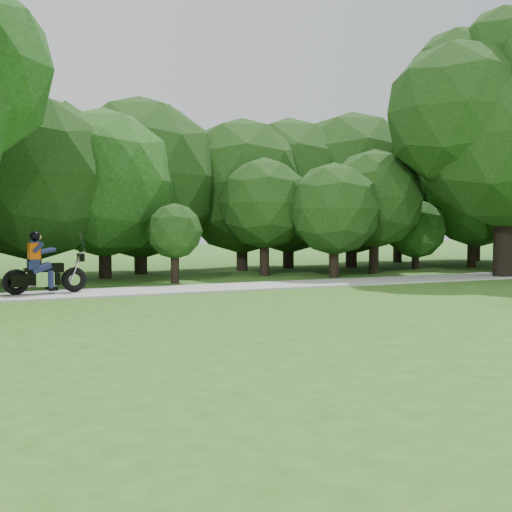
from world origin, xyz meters
TOP-DOWN VIEW (x-y plane):
  - ground at (0.00, 0.00)m, footprint 100.00×100.00m
  - walkway at (0.00, 8.00)m, footprint 60.00×2.20m
  - tree_line at (0.52, 14.60)m, footprint 41.18×11.97m
  - big_tree_east at (10.46, 7.87)m, footprint 9.07×6.89m
  - touring_motorcycle at (-6.61, 8.22)m, footprint 2.41×0.79m

SIDE VIEW (x-z plane):
  - ground at x=0.00m, z-range 0.00..0.00m
  - walkway at x=0.00m, z-range 0.00..0.06m
  - touring_motorcycle at x=-6.61m, z-range -0.19..1.64m
  - tree_line at x=0.52m, z-range -0.07..7.46m
  - big_tree_east at x=10.46m, z-range 0.80..11.26m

